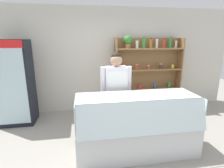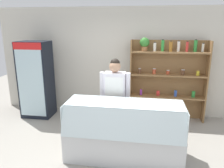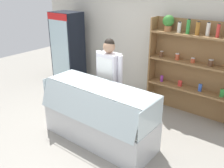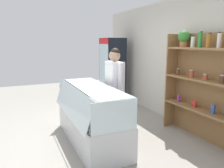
{
  "view_description": "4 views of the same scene",
  "coord_description": "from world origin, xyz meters",
  "px_view_note": "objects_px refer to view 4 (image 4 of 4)",
  "views": [
    {
      "loc": [
        -0.72,
        -2.52,
        1.88
      ],
      "look_at": [
        -0.22,
        0.46,
        1.11
      ],
      "focal_mm": 28.0,
      "sensor_mm": 36.0,
      "label": 1
    },
    {
      "loc": [
        0.46,
        -3.37,
        2.27
      ],
      "look_at": [
        -0.19,
        0.74,
        1.14
      ],
      "focal_mm": 35.0,
      "sensor_mm": 36.0,
      "label": 2
    },
    {
      "loc": [
        2.58,
        -2.74,
        2.58
      ],
      "look_at": [
        0.12,
        0.4,
        0.94
      ],
      "focal_mm": 40.0,
      "sensor_mm": 36.0,
      "label": 3
    },
    {
      "loc": [
        3.65,
        -1.16,
        1.76
      ],
      "look_at": [
        0.11,
        0.46,
        1.02
      ],
      "focal_mm": 35.0,
      "sensor_mm": 36.0,
      "label": 4
    }
  ],
  "objects_px": {
    "deli_display_case": "(91,125)",
    "shop_clerk": "(114,83)",
    "drinks_fridge": "(112,70)",
    "shelving_unit": "(206,81)"
  },
  "relations": [
    {
      "from": "deli_display_case",
      "to": "shop_clerk",
      "type": "xyz_separation_m",
      "value": [
        -0.24,
        0.57,
        0.67
      ]
    },
    {
      "from": "shelving_unit",
      "to": "deli_display_case",
      "type": "height_order",
      "value": "shelving_unit"
    },
    {
      "from": "deli_display_case",
      "to": "shelving_unit",
      "type": "bearing_deg",
      "value": 65.75
    },
    {
      "from": "deli_display_case",
      "to": "shop_clerk",
      "type": "height_order",
      "value": "shop_clerk"
    },
    {
      "from": "drinks_fridge",
      "to": "deli_display_case",
      "type": "bearing_deg",
      "value": -32.53
    },
    {
      "from": "shelving_unit",
      "to": "deli_display_case",
      "type": "relative_size",
      "value": 1.0
    },
    {
      "from": "drinks_fridge",
      "to": "shop_clerk",
      "type": "distance_m",
      "value": 2.31
    },
    {
      "from": "drinks_fridge",
      "to": "shelving_unit",
      "type": "xyz_separation_m",
      "value": [
        3.18,
        0.33,
        0.17
      ]
    },
    {
      "from": "shelving_unit",
      "to": "shop_clerk",
      "type": "distance_m",
      "value": 1.65
    },
    {
      "from": "shop_clerk",
      "to": "deli_display_case",
      "type": "bearing_deg",
      "value": -67.56
    }
  ]
}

